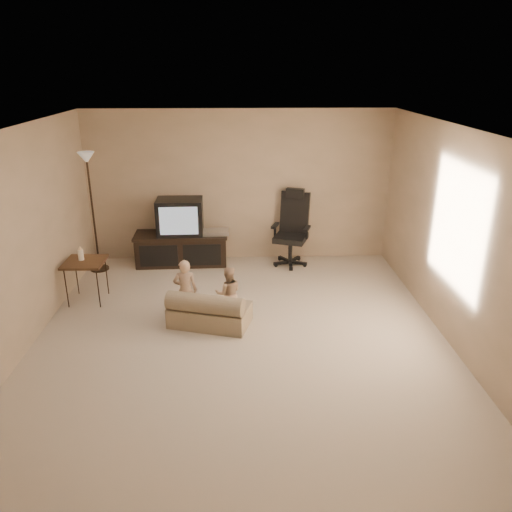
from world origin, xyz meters
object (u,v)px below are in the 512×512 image
at_px(tv_stand, 182,237).
at_px(toddler_left, 185,290).
at_px(office_chair, 292,238).
at_px(floor_lamp, 90,186).
at_px(side_table, 84,262).
at_px(child_sofa, 209,312).
at_px(toddler_right, 228,293).

bearing_deg(tv_stand, toddler_left, -84.27).
distance_m(tv_stand, office_chair, 1.83).
distance_m(floor_lamp, toddler_left, 2.58).
distance_m(side_table, child_sofa, 1.96).
height_order(side_table, toddler_left, toddler_left).
xyz_separation_m(office_chair, side_table, (-3.02, -1.32, 0.13)).
bearing_deg(toddler_right, tv_stand, -72.61).
bearing_deg(side_table, office_chair, 23.57).
xyz_separation_m(floor_lamp, toddler_left, (1.59, -1.78, -0.97)).
xyz_separation_m(child_sofa, toddler_left, (-0.30, 0.17, 0.22)).
relative_size(tv_stand, toddler_left, 1.86).
distance_m(office_chair, side_table, 3.30).
xyz_separation_m(side_table, toddler_left, (1.45, -0.63, -0.16)).
xyz_separation_m(office_chair, floor_lamp, (-3.16, -0.17, 0.95)).
distance_m(side_table, toddler_right, 2.10).
bearing_deg(toddler_right, toddler_left, -2.06).
height_order(office_chair, toddler_right, office_chair).
relative_size(floor_lamp, toddler_right, 2.65).
xyz_separation_m(tv_stand, toddler_left, (0.26, -2.02, -0.04)).
bearing_deg(side_table, child_sofa, -24.61).
height_order(office_chair, side_table, office_chair).
relative_size(floor_lamp, child_sofa, 1.72).
relative_size(side_table, child_sofa, 0.73).
xyz_separation_m(side_table, child_sofa, (1.75, -0.80, -0.38)).
distance_m(office_chair, floor_lamp, 3.31).
xyz_separation_m(toddler_left, toddler_right, (0.55, 0.03, -0.06)).
bearing_deg(child_sofa, toddler_right, 53.69).
relative_size(tv_stand, office_chair, 1.25).
xyz_separation_m(tv_stand, office_chair, (1.83, -0.07, -0.01)).
xyz_separation_m(floor_lamp, toddler_right, (2.14, -1.76, -1.03)).
bearing_deg(toddler_left, tv_stand, -84.88).
distance_m(tv_stand, toddler_right, 2.15).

